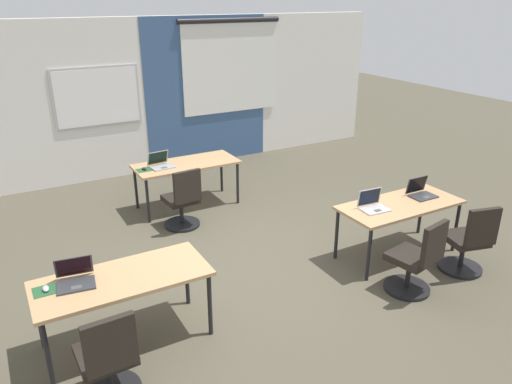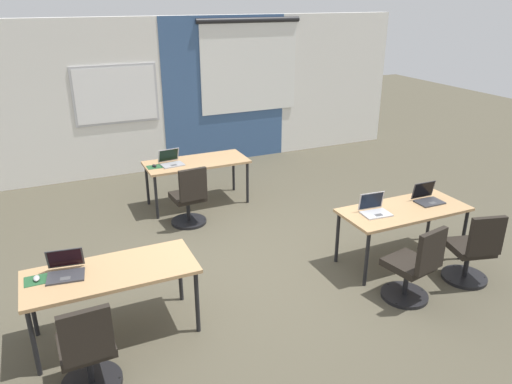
{
  "view_description": "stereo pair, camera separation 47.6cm",
  "coord_description": "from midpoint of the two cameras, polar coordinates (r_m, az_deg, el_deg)",
  "views": [
    {
      "loc": [
        -2.57,
        -4.59,
        3.14
      ],
      "look_at": [
        0.12,
        0.19,
        0.92
      ],
      "focal_mm": 34.23,
      "sensor_mm": 36.0,
      "label": 1
    },
    {
      "loc": [
        -2.14,
        -4.81,
        3.14
      ],
      "look_at": [
        0.12,
        0.19,
        0.92
      ],
      "focal_mm": 34.23,
      "sensor_mm": 36.0,
      "label": 2
    }
  ],
  "objects": [
    {
      "name": "back_wall_assembly",
      "position": [
        9.37,
        -9.31,
        11.13
      ],
      "size": [
        10.0,
        0.27,
        2.8
      ],
      "color": "silver",
      "rests_on": "ground"
    },
    {
      "name": "chair_far_left",
      "position": [
        7.07,
        -5.89,
        -1.08
      ],
      "size": [
        0.52,
        0.55,
        0.92
      ],
      "rotation": [
        0.0,
        0.0,
        3.22
      ],
      "color": "black",
      "rests_on": "ground"
    },
    {
      "name": "chair_near_right_end",
      "position": [
        6.27,
        25.99,
        -6.54
      ],
      "size": [
        0.54,
        0.59,
        0.92
      ],
      "rotation": [
        0.0,
        0.0,
        2.89
      ],
      "color": "black",
      "rests_on": "ground"
    },
    {
      "name": "desk_near_right",
      "position": [
        6.31,
        18.97,
        -2.37
      ],
      "size": [
        1.6,
        0.7,
        0.72
      ],
      "color": "tan",
      "rests_on": "ground"
    },
    {
      "name": "laptop_near_right_end",
      "position": [
        6.58,
        21.38,
        -0.67
      ],
      "size": [
        0.33,
        0.28,
        0.24
      ],
      "rotation": [
        0.0,
        0.0,
        -0.01
      ],
      "color": "#333338",
      "rests_on": "desk_near_right"
    },
    {
      "name": "mousepad_near_left_end",
      "position": [
        4.85,
        -21.69,
        -9.61
      ],
      "size": [
        0.22,
        0.19,
        0.0
      ],
      "color": "#23512D",
      "rests_on": "desk_near_left"
    },
    {
      "name": "desk_near_left",
      "position": [
        4.83,
        -13.82,
        -9.57
      ],
      "size": [
        1.6,
        0.7,
        0.72
      ],
      "color": "tan",
      "rests_on": "ground"
    },
    {
      "name": "mouse_far_left",
      "position": [
        7.49,
        -10.03,
        3.02
      ],
      "size": [
        0.07,
        0.11,
        0.03
      ],
      "color": "black",
      "rests_on": "mousepad_far_left"
    },
    {
      "name": "mouse_near_left_end",
      "position": [
        4.84,
        -21.72,
        -9.42
      ],
      "size": [
        0.06,
        0.1,
        0.03
      ],
      "color": "#B2B2B7",
      "rests_on": "mousepad_near_left_end"
    },
    {
      "name": "chair_near_left_end",
      "position": [
        4.4,
        -15.99,
        -17.87
      ],
      "size": [
        0.52,
        0.55,
        0.92
      ],
      "rotation": [
        0.0,
        0.0,
        3.17
      ],
      "color": "black",
      "rests_on": "ground"
    },
    {
      "name": "laptop_near_right_inner",
      "position": [
        6.03,
        15.9,
        -1.99
      ],
      "size": [
        0.35,
        0.29,
        0.24
      ],
      "rotation": [
        0.0,
        0.0,
        -0.08
      ],
      "color": "#B7B7BC",
      "rests_on": "desk_near_right"
    },
    {
      "name": "laptop_far_left",
      "position": [
        7.56,
        -8.12,
        3.54
      ],
      "size": [
        0.36,
        0.34,
        0.23
      ],
      "rotation": [
        0.0,
        0.0,
        0.11
      ],
      "color": "#9E9EA3",
      "rests_on": "desk_far_center"
    },
    {
      "name": "desk_far_center",
      "position": [
        7.7,
        -5.21,
        3.17
      ],
      "size": [
        1.6,
        0.7,
        0.72
      ],
      "color": "tan",
      "rests_on": "ground"
    },
    {
      "name": "mousepad_far_left",
      "position": [
        7.5,
        -10.02,
        2.88
      ],
      "size": [
        0.22,
        0.19,
        0.0
      ],
      "color": "#23512D",
      "rests_on": "desk_far_center"
    },
    {
      "name": "laptop_near_left_end",
      "position": [
        4.83,
        -18.75,
        -8.68
      ],
      "size": [
        0.37,
        0.34,
        0.23
      ],
      "rotation": [
        0.0,
        0.0,
        -0.14
      ],
      "color": "#333338",
      "rests_on": "desk_near_left"
    },
    {
      "name": "ground_plane",
      "position": [
        6.13,
        1.98,
        -8.81
      ],
      "size": [
        24.0,
        24.0,
        0.0
      ],
      "color": "#4C4738"
    },
    {
      "name": "chair_near_right_inner",
      "position": [
        5.67,
        20.25,
        -8.63
      ],
      "size": [
        0.52,
        0.57,
        0.92
      ],
      "rotation": [
        0.0,
        0.0,
        3.33
      ],
      "color": "black",
      "rests_on": "ground"
    }
  ]
}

